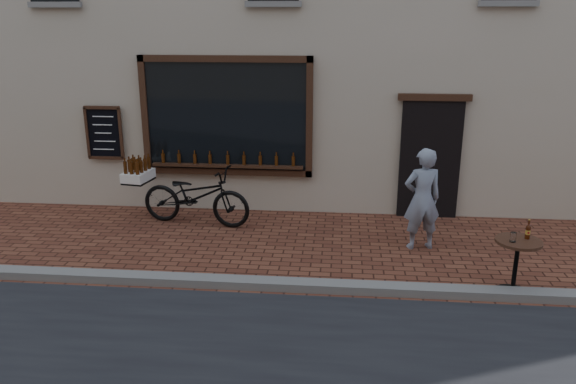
{
  "coord_description": "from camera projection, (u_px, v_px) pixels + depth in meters",
  "views": [
    {
      "loc": [
        0.25,
        -6.84,
        3.58
      ],
      "look_at": [
        -0.52,
        1.2,
        1.1
      ],
      "focal_mm": 35.0,
      "sensor_mm": 36.0,
      "label": 1
    }
  ],
  "objects": [
    {
      "name": "bistro_table",
      "position": [
        517.0,
        256.0,
        7.52
      ],
      "size": [
        0.61,
        0.61,
        1.05
      ],
      "color": "black",
      "rests_on": "ground"
    },
    {
      "name": "cargo_bicycle",
      "position": [
        194.0,
        195.0,
        10.15
      ],
      "size": [
        2.43,
        1.03,
        1.15
      ],
      "rotation": [
        0.0,
        0.0,
        1.41
      ],
      "color": "black",
      "rests_on": "ground"
    },
    {
      "name": "pedestrian",
      "position": [
        422.0,
        199.0,
        8.98
      ],
      "size": [
        0.69,
        0.53,
        1.67
      ],
      "primitive_type": "imported",
      "rotation": [
        0.0,
        0.0,
        3.37
      ],
      "color": "gray",
      "rests_on": "ground"
    },
    {
      "name": "kerb",
      "position": [
        319.0,
        286.0,
        7.76
      ],
      "size": [
        90.0,
        0.25,
        0.12
      ],
      "primitive_type": "cube",
      "color": "slate",
      "rests_on": "ground"
    },
    {
      "name": "ground",
      "position": [
        318.0,
        297.0,
        7.59
      ],
      "size": [
        90.0,
        90.0,
        0.0
      ],
      "primitive_type": "plane",
      "color": "#54281B",
      "rests_on": "ground"
    }
  ]
}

